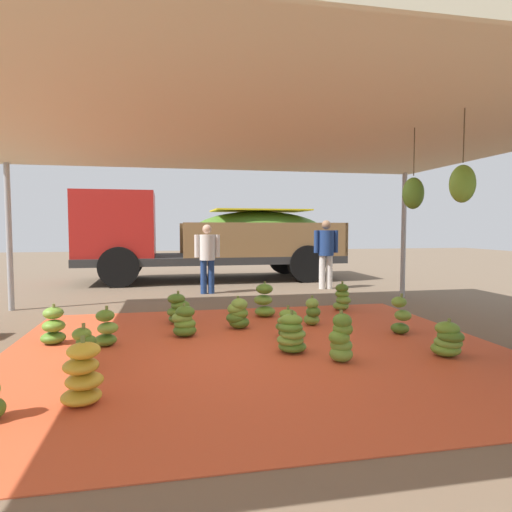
{
  "coord_description": "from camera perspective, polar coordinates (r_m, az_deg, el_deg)",
  "views": [
    {
      "loc": [
        -1.04,
        -5.11,
        1.47
      ],
      "look_at": [
        0.28,
        1.52,
        1.03
      ],
      "focal_mm": 30.72,
      "sensor_mm": 36.0,
      "label": 1
    }
  ],
  "objects": [
    {
      "name": "banana_bunch_3",
      "position": [
        5.51,
        23.7,
        -10.0
      ],
      "size": [
        0.45,
        0.47,
        0.44
      ],
      "color": "#60932D",
      "rests_on": "tarp_orange"
    },
    {
      "name": "tent_canopy",
      "position": [
        5.24,
        0.68,
        15.94
      ],
      "size": [
        8.0,
        7.0,
        2.66
      ],
      "color": "#9EA0A5",
      "rests_on": "ground"
    },
    {
      "name": "worker_1",
      "position": [
        10.59,
        9.1,
        0.91
      ],
      "size": [
        0.6,
        0.37,
        1.64
      ],
      "color": "silver",
      "rests_on": "ground"
    },
    {
      "name": "banana_bunch_5",
      "position": [
        7.22,
        1.08,
        -5.95
      ],
      "size": [
        0.47,
        0.46,
        0.58
      ],
      "color": "#60932D",
      "rests_on": "tarp_orange"
    },
    {
      "name": "banana_bunch_7",
      "position": [
        7.91,
        11.15,
        -5.37
      ],
      "size": [
        0.37,
        0.39,
        0.52
      ],
      "color": "#6B9E38",
      "rests_on": "tarp_orange"
    },
    {
      "name": "banana_bunch_15",
      "position": [
        4.01,
        -21.66,
        -14.3
      ],
      "size": [
        0.46,
        0.46,
        0.58
      ],
      "color": "gold",
      "rests_on": "tarp_orange"
    },
    {
      "name": "banana_bunch_6",
      "position": [
        6.13,
        -24.88,
        -8.39
      ],
      "size": [
        0.38,
        0.38,
        0.51
      ],
      "color": "#518428",
      "rests_on": "tarp_orange"
    },
    {
      "name": "tarp_orange",
      "position": [
        5.41,
        0.23,
        -12.0
      ],
      "size": [
        5.96,
        5.21,
        0.01
      ],
      "primitive_type": "cube",
      "color": "#D1512D",
      "rests_on": "ground"
    },
    {
      "name": "cargo_truck_main",
      "position": [
        12.33,
        -6.65,
        2.66
      ],
      "size": [
        7.16,
        2.54,
        2.4
      ],
      "color": "#2D2D2D",
      "rests_on": "ground"
    },
    {
      "name": "banana_bunch_12",
      "position": [
        4.98,
        -21.61,
        -11.24
      ],
      "size": [
        0.34,
        0.33,
        0.48
      ],
      "color": "#75A83D",
      "rests_on": "tarp_orange"
    },
    {
      "name": "banana_bunch_8",
      "position": [
        4.96,
        11.04,
        -10.54
      ],
      "size": [
        0.35,
        0.34,
        0.56
      ],
      "color": "#6B9E38",
      "rests_on": "tarp_orange"
    },
    {
      "name": "banana_bunch_9",
      "position": [
        6.04,
        -9.33,
        -8.46
      ],
      "size": [
        0.43,
        0.43,
        0.45
      ],
      "color": "#477523",
      "rests_on": "tarp_orange"
    },
    {
      "name": "banana_bunch_2",
      "position": [
        6.4,
        18.33,
        -7.52
      ],
      "size": [
        0.3,
        0.28,
        0.56
      ],
      "color": "#477523",
      "rests_on": "tarp_orange"
    },
    {
      "name": "banana_bunch_10",
      "position": [
        5.77,
        -18.94,
        -9.03
      ],
      "size": [
        0.34,
        0.33,
        0.5
      ],
      "color": "#518428",
      "rests_on": "tarp_orange"
    },
    {
      "name": "banana_bunch_0",
      "position": [
        6.82,
        -10.08,
        -6.88
      ],
      "size": [
        0.45,
        0.4,
        0.5
      ],
      "color": "#518428",
      "rests_on": "tarp_orange"
    },
    {
      "name": "banana_bunch_4",
      "position": [
        5.22,
        4.63,
        -10.18
      ],
      "size": [
        0.43,
        0.41,
        0.5
      ],
      "color": "#518428",
      "rests_on": "tarp_orange"
    },
    {
      "name": "banana_bunch_1",
      "position": [
        6.39,
        -2.38,
        -7.58
      ],
      "size": [
        0.38,
        0.37,
        0.47
      ],
      "color": "#477523",
      "rests_on": "tarp_orange"
    },
    {
      "name": "banana_bunch_14",
      "position": [
        6.65,
        7.34,
        -7.32
      ],
      "size": [
        0.32,
        0.35,
        0.45
      ],
      "color": "#6B9E38",
      "rests_on": "tarp_orange"
    },
    {
      "name": "ground_plane",
      "position": [
        8.3,
        -3.94,
        -6.49
      ],
      "size": [
        40.0,
        40.0,
        0.0
      ],
      "primitive_type": "plane",
      "color": "brown"
    },
    {
      "name": "banana_bunch_11",
      "position": [
        5.88,
        4.11,
        -8.9
      ],
      "size": [
        0.41,
        0.41,
        0.44
      ],
      "color": "#477523",
      "rests_on": "tarp_orange"
    },
    {
      "name": "worker_0",
      "position": [
        9.76,
        -6.37,
        0.33
      ],
      "size": [
        0.56,
        0.34,
        1.54
      ],
      "color": "navy",
      "rests_on": "ground"
    }
  ]
}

